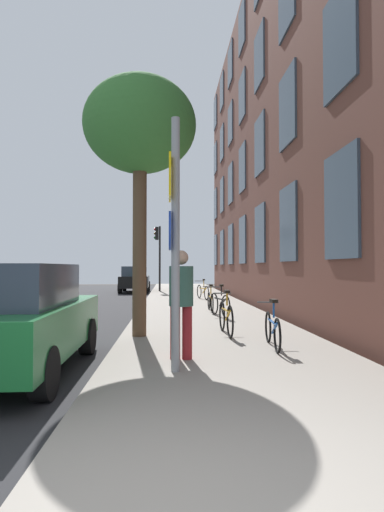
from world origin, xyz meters
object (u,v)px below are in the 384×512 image
(traffic_light, at_px, (158,247))
(bicycle_1, at_px, (226,317))
(sign_post, at_px, (174,232))
(bicycle_0, at_px, (272,329))
(car_1, at_px, (135,279))
(car_0, at_px, (11,318))
(tree_near, at_px, (140,128))
(bicycle_2, at_px, (220,304))
(bicycle_3, at_px, (210,301))
(bicycle_4, at_px, (203,291))
(pedestrian_0, at_px, (181,297))

(traffic_light, height_order, bicycle_1, traffic_light)
(sign_post, distance_m, bicycle_1, 3.66)
(bicycle_0, relative_size, car_1, 0.40)
(traffic_light, bearing_deg, car_0, -95.06)
(tree_near, xyz_separation_m, bicycle_0, (2.51, -1.43, -4.12))
(bicycle_0, bearing_deg, traffic_light, 97.97)
(bicycle_2, relative_size, bicycle_3, 0.99)
(bicycle_1, bearing_deg, sign_post, -110.87)
(sign_post, relative_size, bicycle_4, 2.13)
(bicycle_0, relative_size, bicycle_4, 0.96)
(pedestrian_0, bearing_deg, traffic_light, 92.52)
(traffic_light, distance_m, tree_near, 16.63)
(bicycle_1, height_order, bicycle_3, bicycle_1)
(sign_post, height_order, tree_near, tree_near)
(bicycle_0, relative_size, bicycle_2, 1.01)
(bicycle_1, relative_size, bicycle_2, 1.08)
(sign_post, height_order, pedestrian_0, sign_post)
(traffic_light, distance_m, bicycle_2, 13.59)
(bicycle_1, bearing_deg, bicycle_2, 85.13)
(pedestrian_0, relative_size, car_0, 0.43)
(bicycle_1, distance_m, car_0, 4.48)
(bicycle_2, bearing_deg, tree_near, -122.82)
(bicycle_2, xyz_separation_m, pedestrian_0, (-1.32, -5.58, 0.62))
(bicycle_0, relative_size, car_0, 0.40)
(traffic_light, xyz_separation_m, pedestrian_0, (0.83, -18.80, -1.73))
(sign_post, xyz_separation_m, bicycle_3, (1.33, 7.84, -1.61))
(bicycle_3, distance_m, car_0, 8.33)
(bicycle_0, height_order, car_0, car_0)
(bicycle_3, relative_size, car_1, 0.40)
(tree_near, bearing_deg, bicycle_1, 2.23)
(bicycle_3, height_order, bicycle_4, bicycle_4)
(pedestrian_0, xyz_separation_m, car_0, (-2.52, -0.36, -0.27))
(traffic_light, bearing_deg, pedestrian_0, -87.48)
(traffic_light, distance_m, car_1, 2.57)
(bicycle_3, bearing_deg, sign_post, -99.63)
(car_0, bearing_deg, pedestrian_0, 8.15)
(bicycle_0, bearing_deg, bicycle_1, 113.12)
(car_1, bearing_deg, car_0, -90.63)
(tree_near, xyz_separation_m, car_0, (-1.70, -2.62, -3.74))
(sign_post, height_order, car_1, sign_post)
(tree_near, bearing_deg, pedestrian_0, -70.01)
(bicycle_3, bearing_deg, bicycle_4, 88.00)
(bicycle_0, distance_m, bicycle_4, 11.41)
(bicycle_4, height_order, car_1, car_1)
(tree_near, bearing_deg, bicycle_2, 57.18)
(tree_near, height_order, bicycle_3, tree_near)
(traffic_light, relative_size, car_0, 0.98)
(car_1, bearing_deg, bicycle_0, -77.88)
(sign_post, height_order, bicycle_3, sign_post)
(bicycle_1, xyz_separation_m, car_0, (-3.57, -2.69, 0.34))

